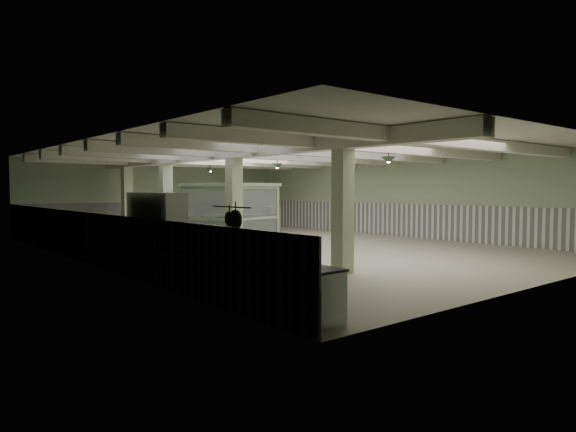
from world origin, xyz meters
TOP-DOWN VIEW (x-y plane):
  - floor at (0.00, 0.00)m, footprint 20.00×20.00m
  - ceiling at (0.00, 0.00)m, footprint 14.00×20.00m
  - wall_back at (0.00, 10.00)m, footprint 14.00×0.02m
  - wall_front at (0.00, -10.00)m, footprint 14.00×0.02m
  - wall_left at (-7.00, 0.00)m, footprint 0.02×20.00m
  - wall_right at (7.00, 0.00)m, footprint 0.02×20.00m
  - wainscot_left at (-6.97, 0.00)m, footprint 0.05×19.90m
  - wainscot_right at (6.97, 0.00)m, footprint 0.05×19.90m
  - wainscot_back at (0.00, 9.97)m, footprint 13.90×0.05m
  - girder at (-2.50, 0.00)m, footprint 0.45×19.90m
  - beam_a at (0.00, -7.50)m, footprint 13.90×0.35m
  - beam_b at (0.00, -5.00)m, footprint 13.90×0.35m
  - beam_c at (0.00, -2.50)m, footprint 13.90×0.35m
  - beam_d at (0.00, 0.00)m, footprint 13.90×0.35m
  - beam_e at (0.00, 2.50)m, footprint 13.90×0.35m
  - beam_f at (0.00, 5.00)m, footprint 13.90×0.35m
  - beam_g at (0.00, 7.50)m, footprint 13.90×0.35m
  - column_a at (-2.50, -6.00)m, footprint 0.42×0.42m
  - column_b at (-2.50, -1.00)m, footprint 0.42×0.42m
  - column_c at (-2.50, 4.00)m, footprint 0.42×0.42m
  - column_d at (-2.50, 8.00)m, footprint 0.42×0.42m
  - hook_rail at (-6.93, -7.60)m, footprint 0.02×1.20m
  - pendant_front at (0.50, -5.00)m, footprint 0.44×0.44m
  - pendant_mid at (0.50, 0.50)m, footprint 0.44×0.44m
  - pendant_back at (0.50, 5.50)m, footprint 0.44×0.44m
  - prep_counter at (-6.54, -7.00)m, footprint 0.93×5.32m
  - pitcher_near at (-6.62, -5.62)m, footprint 0.27×0.28m
  - pitcher_far at (-6.45, -6.27)m, footprint 0.20×0.22m
  - veg_colander at (-6.51, -7.66)m, footprint 0.53×0.53m
  - orange_bowl at (-6.59, -7.21)m, footprint 0.31×0.31m
  - skillet_near at (-6.88, -7.67)m, footprint 0.04×0.34m
  - skillet_far at (-6.88, -7.47)m, footprint 0.04×0.27m
  - walkin_cooler at (-6.62, -3.95)m, footprint 0.97×2.15m
  - guard_booth at (-1.30, 1.01)m, footprint 3.53×3.22m
  - filing_cabinet at (0.37, 0.72)m, footprint 0.58×0.75m

SIDE VIEW (x-z plane):
  - floor at x=0.00m, z-range 0.00..0.00m
  - prep_counter at x=-6.54m, z-range 0.01..0.92m
  - filing_cabinet at x=0.37m, z-range 0.00..1.48m
  - wainscot_left at x=-6.97m, z-range 0.00..1.50m
  - wainscot_right at x=6.97m, z-range 0.00..1.50m
  - wainscot_back at x=0.00m, z-range 0.00..1.50m
  - orange_bowl at x=-6.59m, z-range 0.90..0.98m
  - walkin_cooler at x=-6.62m, z-range 0.00..1.97m
  - veg_colander at x=-6.51m, z-range 0.90..1.13m
  - pitcher_far at x=-6.45m, z-range 0.90..1.15m
  - pitcher_near at x=-6.62m, z-range 0.90..1.18m
  - skillet_near at x=-6.88m, z-range 1.46..1.80m
  - skillet_far at x=-6.88m, z-range 1.50..1.76m
  - guard_booth at x=-1.30m, z-range 0.45..2.84m
  - wall_back at x=0.00m, z-range 0.00..3.60m
  - wall_front at x=0.00m, z-range 0.00..3.60m
  - wall_left at x=-7.00m, z-range 0.00..3.60m
  - wall_right at x=7.00m, z-range 0.00..3.60m
  - column_a at x=-2.50m, z-range 0.00..3.60m
  - column_b at x=-2.50m, z-range 0.00..3.60m
  - column_c at x=-2.50m, z-range 0.00..3.60m
  - column_d at x=-2.50m, z-range 0.00..3.60m
  - hook_rail at x=-6.93m, z-range 1.84..1.86m
  - pendant_front at x=0.50m, z-range 2.94..3.16m
  - pendant_mid at x=0.50m, z-range 2.94..3.16m
  - pendant_back at x=0.50m, z-range 2.94..3.16m
  - girder at x=-2.50m, z-range 3.18..3.58m
  - beam_a at x=0.00m, z-range 3.26..3.58m
  - beam_b at x=0.00m, z-range 3.26..3.58m
  - beam_c at x=0.00m, z-range 3.26..3.58m
  - beam_d at x=0.00m, z-range 3.26..3.58m
  - beam_e at x=0.00m, z-range 3.26..3.58m
  - beam_f at x=0.00m, z-range 3.26..3.58m
  - beam_g at x=0.00m, z-range 3.26..3.58m
  - ceiling at x=0.00m, z-range 3.59..3.61m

